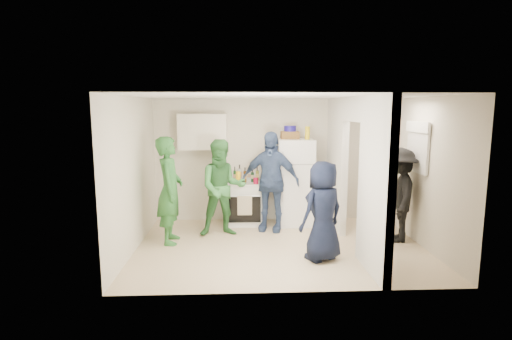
{
  "coord_description": "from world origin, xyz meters",
  "views": [
    {
      "loc": [
        -0.7,
        -6.44,
        2.32
      ],
      "look_at": [
        -0.39,
        0.4,
        1.25
      ],
      "focal_mm": 28.0,
      "sensor_mm": 36.0,
      "label": 1
    }
  ],
  "objects_px": {
    "fridge": "(295,182)",
    "wicker_basket": "(290,135)",
    "person_denim": "(270,181)",
    "person_nook": "(399,195)",
    "stove": "(244,203)",
    "person_green_center": "(223,188)",
    "yellow_cup_stack_top": "(307,133)",
    "person_green_left": "(170,190)",
    "blue_bowl": "(290,129)",
    "person_navy": "(323,211)"
  },
  "relations": [
    {
      "from": "fridge",
      "to": "wicker_basket",
      "type": "relative_size",
      "value": 4.89
    },
    {
      "from": "person_denim",
      "to": "person_nook",
      "type": "xyz_separation_m",
      "value": [
        2.2,
        -0.73,
        -0.12
      ]
    },
    {
      "from": "stove",
      "to": "person_denim",
      "type": "xyz_separation_m",
      "value": [
        0.48,
        -0.42,
        0.52
      ]
    },
    {
      "from": "person_green_center",
      "to": "person_nook",
      "type": "height_order",
      "value": "person_green_center"
    },
    {
      "from": "person_denim",
      "to": "person_nook",
      "type": "bearing_deg",
      "value": -0.99
    },
    {
      "from": "yellow_cup_stack_top",
      "to": "fridge",
      "type": "bearing_deg",
      "value": 155.56
    },
    {
      "from": "yellow_cup_stack_top",
      "to": "person_green_center",
      "type": "distance_m",
      "value": 1.97
    },
    {
      "from": "stove",
      "to": "person_nook",
      "type": "height_order",
      "value": "person_nook"
    },
    {
      "from": "yellow_cup_stack_top",
      "to": "person_denim",
      "type": "height_order",
      "value": "yellow_cup_stack_top"
    },
    {
      "from": "person_green_center",
      "to": "person_nook",
      "type": "xyz_separation_m",
      "value": [
        3.09,
        -0.45,
        -0.06
      ]
    },
    {
      "from": "fridge",
      "to": "person_nook",
      "type": "relative_size",
      "value": 1.04
    },
    {
      "from": "stove",
      "to": "person_green_left",
      "type": "distance_m",
      "value": 1.74
    },
    {
      "from": "fridge",
      "to": "blue_bowl",
      "type": "distance_m",
      "value": 1.07
    },
    {
      "from": "blue_bowl",
      "to": "person_green_left",
      "type": "bearing_deg",
      "value": -153.93
    },
    {
      "from": "stove",
      "to": "yellow_cup_stack_top",
      "type": "relative_size",
      "value": 3.43
    },
    {
      "from": "person_green_left",
      "to": "fridge",
      "type": "bearing_deg",
      "value": -67.98
    },
    {
      "from": "person_green_left",
      "to": "person_navy",
      "type": "height_order",
      "value": "person_green_left"
    },
    {
      "from": "person_nook",
      "to": "fridge",
      "type": "bearing_deg",
      "value": -107.17
    },
    {
      "from": "fridge",
      "to": "wicker_basket",
      "type": "xyz_separation_m",
      "value": [
        -0.1,
        0.05,
        0.93
      ]
    },
    {
      "from": "person_nook",
      "to": "wicker_basket",
      "type": "bearing_deg",
      "value": -106.8
    },
    {
      "from": "person_navy",
      "to": "person_green_center",
      "type": "bearing_deg",
      "value": -70.0
    },
    {
      "from": "blue_bowl",
      "to": "person_nook",
      "type": "bearing_deg",
      "value": -33.36
    },
    {
      "from": "person_denim",
      "to": "person_nook",
      "type": "height_order",
      "value": "person_denim"
    },
    {
      "from": "yellow_cup_stack_top",
      "to": "person_green_left",
      "type": "height_order",
      "value": "yellow_cup_stack_top"
    },
    {
      "from": "stove",
      "to": "fridge",
      "type": "bearing_deg",
      "value": -1.71
    },
    {
      "from": "yellow_cup_stack_top",
      "to": "person_green_left",
      "type": "relative_size",
      "value": 0.14
    },
    {
      "from": "fridge",
      "to": "wicker_basket",
      "type": "bearing_deg",
      "value": 153.43
    },
    {
      "from": "stove",
      "to": "person_navy",
      "type": "bearing_deg",
      "value": -59.68
    },
    {
      "from": "fridge",
      "to": "person_denim",
      "type": "relative_size",
      "value": 0.91
    },
    {
      "from": "wicker_basket",
      "to": "person_green_center",
      "type": "bearing_deg",
      "value": -151.31
    },
    {
      "from": "stove",
      "to": "person_nook",
      "type": "xyz_separation_m",
      "value": [
        2.68,
        -1.15,
        0.39
      ]
    },
    {
      "from": "person_nook",
      "to": "person_green_center",
      "type": "bearing_deg",
      "value": -81.76
    },
    {
      "from": "yellow_cup_stack_top",
      "to": "wicker_basket",
      "type": "bearing_deg",
      "value": 154.89
    },
    {
      "from": "person_green_left",
      "to": "person_navy",
      "type": "distance_m",
      "value": 2.63
    },
    {
      "from": "yellow_cup_stack_top",
      "to": "person_navy",
      "type": "relative_size",
      "value": 0.16
    },
    {
      "from": "stove",
      "to": "person_green_left",
      "type": "xyz_separation_m",
      "value": [
        -1.29,
        -1.06,
        0.49
      ]
    },
    {
      "from": "yellow_cup_stack_top",
      "to": "person_denim",
      "type": "xyz_separation_m",
      "value": [
        -0.74,
        -0.29,
        -0.89
      ]
    },
    {
      "from": "wicker_basket",
      "to": "person_green_left",
      "type": "height_order",
      "value": "wicker_basket"
    },
    {
      "from": "person_nook",
      "to": "stove",
      "type": "bearing_deg",
      "value": -96.64
    },
    {
      "from": "stove",
      "to": "person_navy",
      "type": "xyz_separation_m",
      "value": [
        1.16,
        -1.98,
        0.34
      ]
    },
    {
      "from": "stove",
      "to": "blue_bowl",
      "type": "xyz_separation_m",
      "value": [
        0.9,
        0.02,
        1.49
      ]
    },
    {
      "from": "blue_bowl",
      "to": "stove",
      "type": "bearing_deg",
      "value": -178.73
    },
    {
      "from": "person_nook",
      "to": "person_green_left",
      "type": "bearing_deg",
      "value": -74.77
    },
    {
      "from": "stove",
      "to": "yellow_cup_stack_top",
      "type": "height_order",
      "value": "yellow_cup_stack_top"
    },
    {
      "from": "person_green_center",
      "to": "person_denim",
      "type": "xyz_separation_m",
      "value": [
        0.89,
        0.27,
        0.06
      ]
    },
    {
      "from": "fridge",
      "to": "person_navy",
      "type": "xyz_separation_m",
      "value": [
        0.15,
        -1.95,
        -0.09
      ]
    },
    {
      "from": "stove",
      "to": "person_denim",
      "type": "distance_m",
      "value": 0.82
    },
    {
      "from": "blue_bowl",
      "to": "person_nook",
      "type": "distance_m",
      "value": 2.39
    },
    {
      "from": "stove",
      "to": "wicker_basket",
      "type": "relative_size",
      "value": 2.45
    },
    {
      "from": "blue_bowl",
      "to": "person_nook",
      "type": "height_order",
      "value": "blue_bowl"
    }
  ]
}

